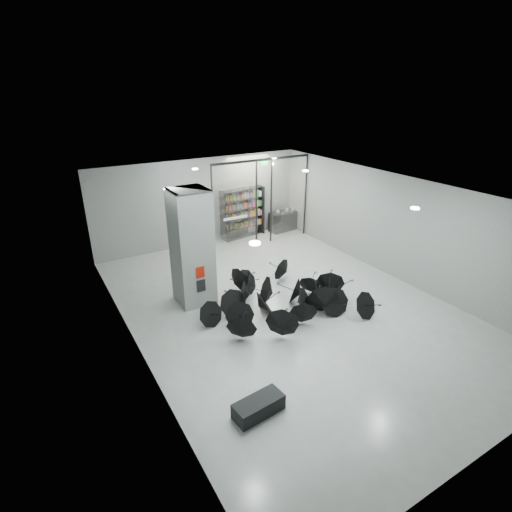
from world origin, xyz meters
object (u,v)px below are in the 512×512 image
bookshelf (243,213)px  bench (259,407)px  umbrella_cluster (284,302)px  column (192,248)px  shop_counter (285,221)px

bookshelf → bench: bearing=-126.1°
bookshelf → umbrella_cluster: (-2.23, -6.90, -0.92)m
column → umbrella_cluster: size_ratio=0.71×
bench → shop_counter: size_ratio=0.73×
umbrella_cluster → bench: bearing=-131.7°
column → umbrella_cluster: bearing=-42.7°
bookshelf → shop_counter: 2.45m
bench → bookshelf: (5.36, 10.41, 1.02)m
bench → bookshelf: bookshelf is taller
bench → column: bearing=76.4°
column → bookshelf: 6.63m
shop_counter → umbrella_cluster: shop_counter is taller
column → shop_counter: 8.36m
column → bookshelf: column is taller
bench → bookshelf: 11.75m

